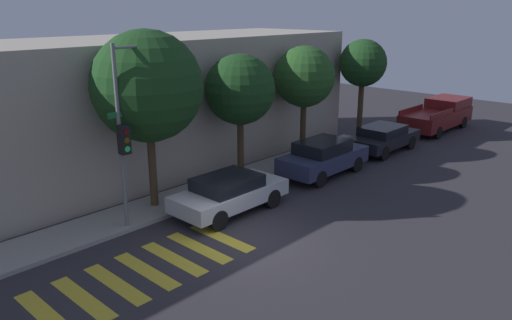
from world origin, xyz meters
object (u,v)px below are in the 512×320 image
(sedan_near_corner, at_px, (229,192))
(tree_midblock, at_px, (240,90))
(sedan_middle, at_px, (323,157))
(tree_far_end, at_px, (304,77))
(pickup_truck, at_px, (438,115))
(tree_near_corner, at_px, (147,87))
(traffic_light_pole, at_px, (132,115))
(sedan_far_end, at_px, (383,137))
(tree_behind_truck, at_px, (363,64))

(sedan_near_corner, distance_m, tree_midblock, 4.63)
(sedan_middle, distance_m, tree_far_end, 3.98)
(sedan_middle, xyz_separation_m, tree_midblock, (-2.79, 2.17, 2.94))
(pickup_truck, xyz_separation_m, tree_near_corner, (-18.55, 2.17, 3.47))
(traffic_light_pole, height_order, sedan_far_end, traffic_light_pole)
(pickup_truck, xyz_separation_m, tree_midblock, (-14.19, 2.17, 2.85))
(sedan_far_end, height_order, tree_behind_truck, tree_behind_truck)
(tree_midblock, bearing_deg, traffic_light_pole, -170.85)
(tree_near_corner, bearing_deg, pickup_truck, -6.68)
(pickup_truck, bearing_deg, traffic_light_pole, 176.32)
(traffic_light_pole, xyz_separation_m, pickup_truck, (19.78, -1.27, -2.81))
(traffic_light_pole, relative_size, tree_midblock, 1.14)
(sedan_near_corner, xyz_separation_m, tree_midblock, (2.75, 2.17, 3.02))
(traffic_light_pole, relative_size, pickup_truck, 1.05)
(traffic_light_pole, xyz_separation_m, sedan_middle, (8.38, -1.27, -2.90))
(sedan_middle, xyz_separation_m, tree_behind_truck, (6.31, 2.17, 3.25))
(sedan_middle, relative_size, sedan_far_end, 1.00)
(sedan_near_corner, bearing_deg, tree_near_corner, 126.58)
(traffic_light_pole, bearing_deg, pickup_truck, -3.68)
(tree_far_end, distance_m, tree_behind_truck, 4.96)
(sedan_middle, relative_size, tree_midblock, 0.84)
(pickup_truck, bearing_deg, sedan_middle, -180.00)
(tree_midblock, relative_size, tree_behind_truck, 0.97)
(tree_near_corner, relative_size, tree_far_end, 1.19)
(tree_far_end, bearing_deg, tree_near_corner, 180.00)
(sedan_far_end, relative_size, tree_behind_truck, 0.81)
(pickup_truck, relative_size, tree_behind_truck, 1.05)
(sedan_far_end, height_order, tree_near_corner, tree_near_corner)
(traffic_light_pole, relative_size, tree_near_corner, 0.94)
(traffic_light_pole, bearing_deg, tree_midblock, 9.15)
(tree_near_corner, relative_size, tree_behind_truck, 1.17)
(pickup_truck, bearing_deg, tree_midblock, 171.29)
(sedan_near_corner, relative_size, pickup_truck, 0.75)
(sedan_far_end, bearing_deg, tree_near_corner, 169.87)
(tree_near_corner, bearing_deg, tree_far_end, 0.00)
(sedan_middle, height_order, pickup_truck, pickup_truck)
(sedan_far_end, distance_m, tree_far_end, 5.29)
(sedan_middle, bearing_deg, tree_far_end, 58.14)
(tree_near_corner, distance_m, tree_far_end, 8.51)
(sedan_far_end, bearing_deg, sedan_middle, 180.00)
(pickup_truck, distance_m, tree_behind_truck, 6.38)
(pickup_truck, height_order, tree_near_corner, tree_near_corner)
(sedan_near_corner, bearing_deg, tree_behind_truck, 10.40)
(sedan_middle, bearing_deg, sedan_far_end, -0.00)
(sedan_near_corner, height_order, pickup_truck, pickup_truck)
(pickup_truck, xyz_separation_m, tree_far_end, (-10.05, 2.17, 2.96))
(tree_midblock, distance_m, tree_far_end, 4.14)
(sedan_middle, height_order, tree_far_end, tree_far_end)
(traffic_light_pole, xyz_separation_m, sedan_far_end, (13.39, -1.27, -2.99))
(sedan_far_end, height_order, pickup_truck, pickup_truck)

